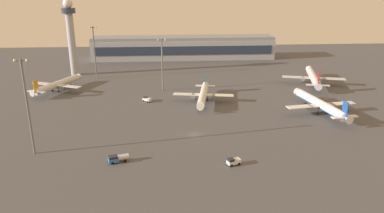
# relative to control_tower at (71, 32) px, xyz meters

# --- Properties ---
(ground_plane) EXTENTS (416.00, 416.00, 0.00)m
(ground_plane) POSITION_rel_control_tower_xyz_m (66.10, -99.61, -25.89)
(ground_plane) COLOR #4C4C51
(terminal_building) EXTENTS (133.92, 22.40, 16.40)m
(terminal_building) POSITION_rel_control_tower_xyz_m (69.63, 48.01, -17.80)
(terminal_building) COLOR #9EA3AD
(terminal_building) RESTS_ON ground
(control_tower) EXTENTS (8.00, 8.00, 45.24)m
(control_tower) POSITION_rel_control_tower_xyz_m (0.00, 0.00, 0.00)
(control_tower) COLOR #A8A8B2
(control_tower) RESTS_ON ground
(airplane_near_gate) EXTENTS (31.47, 40.27, 10.35)m
(airplane_near_gate) POSITION_rel_control_tower_xyz_m (122.06, -80.15, -21.98)
(airplane_near_gate) COLOR white
(airplane_near_gate) RESTS_ON ground
(airplane_far_stand) EXTENTS (28.66, 36.65, 9.43)m
(airplane_far_stand) POSITION_rel_control_tower_xyz_m (73.43, -60.68, -22.33)
(airplane_far_stand) COLOR silver
(airplane_far_stand) RESTS_ON ground
(airplane_mid_apron) EXTENTS (33.27, 42.39, 11.04)m
(airplane_mid_apron) POSITION_rel_control_tower_xyz_m (137.31, -34.11, -21.72)
(airplane_mid_apron) COLOR silver
(airplane_mid_apron) RESTS_ON ground
(airplane_terminal_side) EXTENTS (27.31, 34.57, 9.38)m
(airplane_terminal_side) POSITION_rel_control_tower_xyz_m (-0.31, -36.83, -22.35)
(airplane_terminal_side) COLOR silver
(airplane_terminal_side) RESTS_ON ground
(cargo_loader) EXTENTS (4.56, 3.25, 2.25)m
(cargo_loader) POSITION_rel_control_tower_xyz_m (76.29, -124.39, -24.71)
(cargo_loader) COLOR white
(cargo_loader) RESTS_ON ground
(baggage_tractor) EXTENTS (4.29, 4.33, 2.25)m
(baggage_tractor) POSITION_rel_control_tower_xyz_m (46.84, -58.30, -24.71)
(baggage_tractor) COLOR white
(baggage_tractor) RESTS_ON ground
(fuel_truck) EXTENTS (6.64, 3.85, 2.35)m
(fuel_truck) POSITION_rel_control_tower_xyz_m (40.67, -119.94, -24.53)
(fuel_truck) COLOR #3372BF
(fuel_truck) RESTS_ON ground
(apron_light_east) EXTENTS (4.80, 0.90, 31.46)m
(apron_light_east) POSITION_rel_control_tower_xyz_m (12.66, -111.75, -8.25)
(apron_light_east) COLOR slate
(apron_light_east) RESTS_ON ground
(apron_light_central) EXTENTS (4.80, 0.90, 30.26)m
(apron_light_central) POSITION_rel_control_tower_xyz_m (15.00, -9.74, -8.87)
(apron_light_central) COLOR slate
(apron_light_central) RESTS_ON ground
(apron_light_west) EXTENTS (4.80, 0.90, 27.03)m
(apron_light_west) POSITION_rel_control_tower_xyz_m (54.35, -39.78, -10.52)
(apron_light_west) COLOR slate
(apron_light_west) RESTS_ON ground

